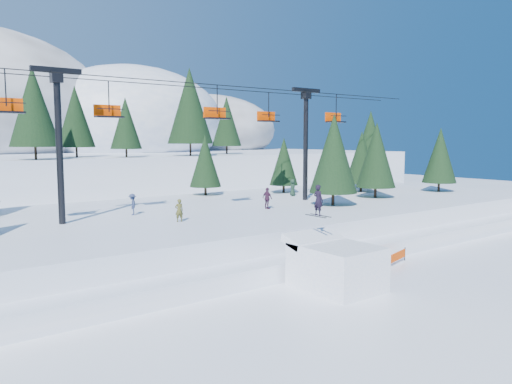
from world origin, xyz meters
TOP-DOWN VIEW (x-y plane):
  - ground at (0.00, 0.00)m, footprint 160.00×160.00m
  - mid_shelf at (0.00, 18.00)m, footprint 70.00×22.00m
  - berm at (0.00, 8.00)m, footprint 70.00×6.00m
  - jump_kicker at (1.01, 2.54)m, footprint 3.57×4.87m
  - chairlift at (1.05, 18.05)m, footprint 46.00×3.21m
  - conifer_stand at (-0.05, 18.56)m, footprint 64.12×16.99m
  - distant_skiers at (-0.64, 16.90)m, footprint 32.39×9.02m
  - banner_near at (8.00, 3.73)m, footprint 2.76×0.80m
  - banner_far at (8.08, 5.29)m, footprint 2.80×0.62m

SIDE VIEW (x-z plane):
  - ground at x=0.00m, z-range 0.00..0.00m
  - banner_near at x=8.00m, z-range 0.09..0.99m
  - banner_far at x=8.08m, z-range 0.09..0.99m
  - berm at x=0.00m, z-range 0.00..1.10m
  - mid_shelf at x=0.00m, z-range 0.00..2.50m
  - jump_kicker at x=1.01m, z-range -1.48..4.13m
  - distant_skiers at x=-0.64m, z-range 2.45..4.20m
  - conifer_stand at x=-0.05m, z-range 2.33..11.50m
  - chairlift at x=1.05m, z-range 4.18..14.46m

